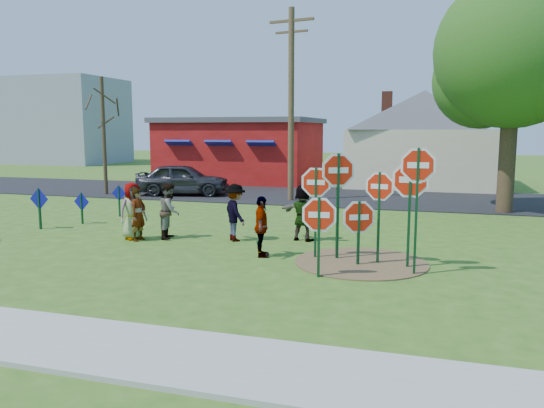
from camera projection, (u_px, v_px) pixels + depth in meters
The scene contains 27 objects.
ground at pixel (206, 243), 15.03m from camera, with size 120.00×120.00×0.00m, color #335B1A.
sidewalk at pixel (17, 335), 8.20m from camera, with size 22.00×1.80×0.08m, color #9E9E99.
road at pixel (302, 195), 25.93m from camera, with size 120.00×7.50×0.04m, color black.
dirt_patch at pixel (361, 262), 12.79m from camera, with size 3.20×3.20×0.03m, color brown.
red_building at pixel (242, 149), 33.39m from camera, with size 9.40×7.69×3.90m.
cream_house at pixel (423, 134), 30.11m from camera, with size 9.40×9.40×6.50m.
distant_building at pixel (65, 121), 50.95m from camera, with size 10.00×8.00×8.00m, color #8C939E.
stop_sign_a at pixel (319, 220), 11.41m from camera, with size 1.03×0.13×1.89m.
stop_sign_b at pixel (338, 179), 12.91m from camera, with size 1.02×0.53×2.78m.
stop_sign_c at pixel (417, 181), 11.47m from camera, with size 1.03×0.08×2.95m.
stop_sign_d at pixel (379, 194), 12.49m from camera, with size 0.92×0.19×2.33m.
stop_sign_e at pixel (359, 221), 12.42m from camera, with size 0.97×0.45×1.69m.
stop_sign_f at pixel (410, 188), 12.09m from camera, with size 1.14×0.08×2.63m.
stop_sign_g at pixel (316, 192), 13.06m from camera, with size 1.00×0.11×2.41m.
blue_diamond_b at pixel (39, 204), 17.05m from camera, with size 0.71×0.07×1.34m.
blue_diamond_c at pixel (82, 205), 18.01m from camera, with size 0.63×0.07×1.08m.
blue_diamond_d at pixel (119, 197), 19.54m from camera, with size 0.59×0.06×1.17m.
person_a at pixel (133, 211), 15.49m from camera, with size 0.82×0.53×1.67m, color #464D95.
person_b at pixel (138, 215), 15.28m from camera, with size 0.55×0.36×1.52m, color #22735A.
person_c at pixel (170, 211), 15.62m from camera, with size 0.79×0.62×1.63m, color brown.
person_d at pixel (235, 213), 15.24m from camera, with size 1.07×0.61×1.65m, color #2F2F33.
person_e at pixel (261, 227), 13.31m from camera, with size 0.91×0.38×1.54m, color #4D2E54.
person_f at pixel (303, 213), 15.26m from camera, with size 1.52×0.48×1.64m, color #1D5233.
suv at pixel (183, 179), 25.74m from camera, with size 1.80×4.47×1.52m, color #323238.
utility_pole at pixel (291, 101), 23.33m from camera, with size 2.05×0.41×8.42m.
leafy_tree at pixel (517, 59), 19.66m from camera, with size 6.34×5.78×9.01m.
bare_tree_west at pixel (103, 119), 25.67m from camera, with size 1.80×1.80×5.72m.
Camera 1 is at (6.06, -13.56, 3.19)m, focal length 35.00 mm.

